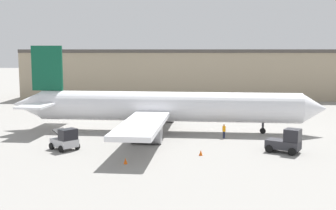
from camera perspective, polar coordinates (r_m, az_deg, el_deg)
The scene contains 8 objects.
ground_plane at distance 52.87m, azimuth -0.00°, elevation -3.63°, with size 400.00×400.00×0.00m, color gray.
terminal_building at distance 92.86m, azimuth 7.53°, elevation 4.26°, with size 84.29×16.03×10.39m.
airplane at distance 52.48m, azimuth -1.04°, elevation -0.31°, with size 39.58×34.43×10.72m.
ground_crew_worker at distance 49.21m, azimuth 7.59°, elevation -3.46°, with size 0.37×0.37×1.67m.
baggage_tug at distance 43.42m, azimuth 15.72°, elevation -4.82°, with size 3.64×3.21×2.46m.
belt_loader_truck at distance 44.33m, azimuth -13.73°, elevation -4.59°, with size 3.30×3.28×2.23m.
safety_cone_near at distance 38.14m, azimuth -5.78°, elevation -7.55°, with size 0.36×0.36×0.55m.
safety_cone_far at distance 41.06m, azimuth 4.46°, elevation -6.46°, with size 0.36×0.36×0.55m.
Camera 1 is at (1.40, -51.89, 10.02)m, focal length 45.00 mm.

